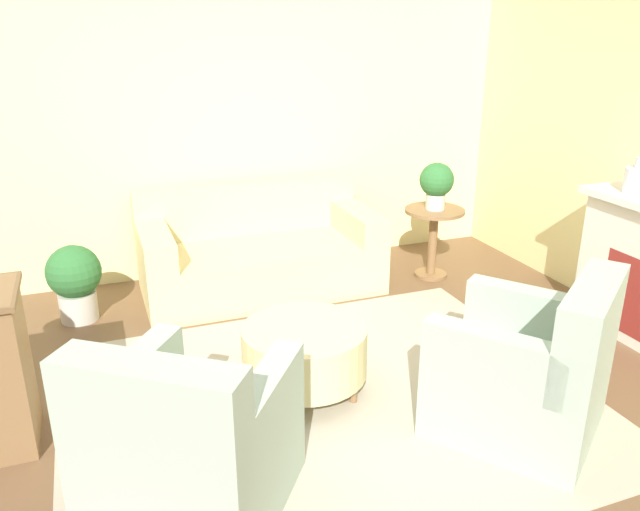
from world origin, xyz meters
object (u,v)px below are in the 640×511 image
armchair_left (189,450)px  side_table (433,231)px  armchair_right (529,374)px  couch (259,254)px  potted_plant_on_side_table (437,183)px  ottoman_table (304,351)px  potted_plant_floor (75,279)px  vase_mantel_near (639,179)px

armchair_left → side_table: size_ratio=1.81×
armchair_left → armchair_right: same height
couch → side_table: couch is taller
armchair_right → potted_plant_on_side_table: potted_plant_on_side_table is taller
ottoman_table → potted_plant_floor: size_ratio=1.27×
side_table → potted_plant_floor: side_table is taller
armchair_left → potted_plant_floor: 2.45m
side_table → potted_plant_on_side_table: (0.00, 0.00, 0.44)m
ottoman_table → potted_plant_on_side_table: (1.72, 1.40, 0.59)m
ottoman_table → vase_mantel_near: size_ratio=3.03×
ottoman_table → couch: bearing=83.9°
potted_plant_floor → ottoman_table: bearing=-50.4°
couch → ottoman_table: size_ratio=2.57×
side_table → potted_plant_on_side_table: size_ratio=1.54×
couch → potted_plant_on_side_table: size_ratio=4.79×
armchair_left → ottoman_table: (0.84, 0.82, -0.08)m
couch → ottoman_table: bearing=-96.1°
side_table → potted_plant_floor: bearing=176.6°
potted_plant_floor → couch: bearing=4.4°
armchair_right → ottoman_table: bearing=141.4°
couch → ottoman_table: couch is taller
couch → armchair_left: 2.72m
armchair_right → vase_mantel_near: bearing=29.3°
vase_mantel_near → armchair_left: bearing=-166.0°
armchair_right → side_table: armchair_right is taller
vase_mantel_near → potted_plant_on_side_table: (-0.80, 1.38, -0.27)m
side_table → armchair_left: bearing=-139.1°
potted_plant_on_side_table → armchair_left: bearing=-139.1°
couch → armchair_right: bearing=-71.5°
armchair_left → vase_mantel_near: (3.36, 0.84, 0.78)m
couch → armchair_right: armchair_right is taller
ottoman_table → armchair_left: bearing=-135.7°
ottoman_table → potted_plant_on_side_table: potted_plant_on_side_table is taller
potted_plant_floor → side_table: bearing=-3.4°
armchair_right → potted_plant_on_side_table: bearing=72.6°
couch → potted_plant_floor: (-1.49, -0.12, 0.03)m
armchair_right → side_table: size_ratio=1.81×
vase_mantel_near → couch: bearing=144.4°
armchair_right → side_table: bearing=72.6°
potted_plant_on_side_table → vase_mantel_near: bearing=-59.8°
ottoman_table → vase_mantel_near: vase_mantel_near is taller
side_table → ottoman_table: bearing=-140.9°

